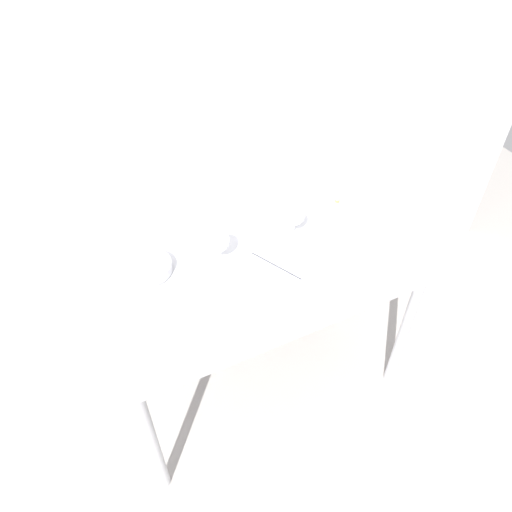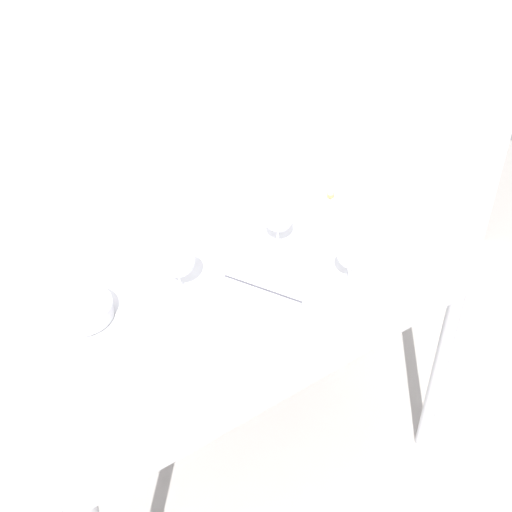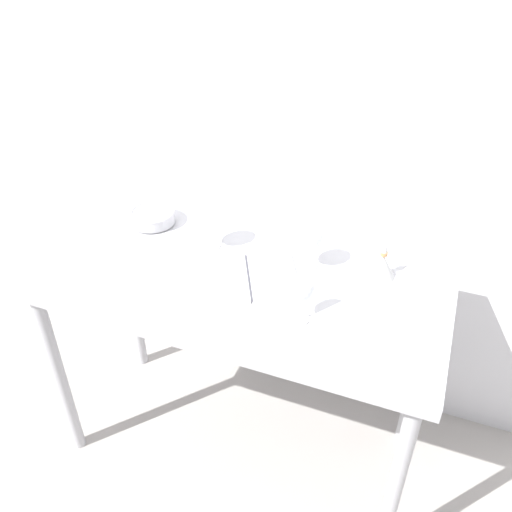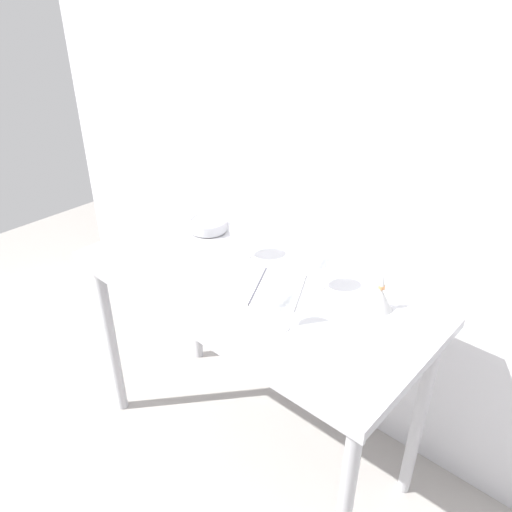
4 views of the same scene
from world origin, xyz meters
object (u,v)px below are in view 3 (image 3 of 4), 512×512
at_px(wine_glass_near_right, 301,290).
at_px(tasting_sheet_lower, 363,317).
at_px(tasting_bowl, 153,216).
at_px(wine_glass_far_right, 309,238).
at_px(decanter_funnel, 382,265).
at_px(tasting_sheet_upper, 167,267).
at_px(open_notebook, 249,278).
at_px(wine_glass_far_left, 208,218).

distance_m(wine_glass_near_right, tasting_sheet_lower, 0.23).
distance_m(tasting_sheet_lower, tasting_bowl, 0.90).
relative_size(wine_glass_far_right, decanter_funnel, 1.21).
bearing_deg(tasting_sheet_lower, tasting_sheet_upper, -145.45).
distance_m(wine_glass_far_right, tasting_sheet_lower, 0.32).
xyz_separation_m(tasting_sheet_lower, decanter_funnel, (0.01, 0.23, 0.04)).
bearing_deg(tasting_sheet_upper, wine_glass_near_right, -36.01).
relative_size(wine_glass_far_right, tasting_bowl, 0.97).
relative_size(wine_glass_far_right, open_notebook, 0.42).
relative_size(wine_glass_far_right, tasting_sheet_lower, 0.67).
relative_size(wine_glass_near_right, tasting_sheet_upper, 0.70).
relative_size(wine_glass_near_right, wine_glass_far_left, 0.94).
bearing_deg(decanter_funnel, tasting_sheet_lower, -92.88).
height_order(wine_glass_far_left, tasting_sheet_upper, wine_glass_far_left).
height_order(open_notebook, tasting_bowl, tasting_bowl).
height_order(wine_glass_near_right, wine_glass_far_right, wine_glass_far_right).
xyz_separation_m(wine_glass_far_left, tasting_bowl, (-0.27, 0.07, -0.09)).
bearing_deg(tasting_sheet_lower, wine_glass_near_right, -120.08).
bearing_deg(decanter_funnel, tasting_sheet_upper, -162.36).
relative_size(wine_glass_near_right, decanter_funnel, 1.17).
bearing_deg(wine_glass_near_right, open_notebook, 148.65).
distance_m(open_notebook, tasting_sheet_lower, 0.40).
distance_m(wine_glass_far_left, wine_glass_far_right, 0.36).
relative_size(wine_glass_near_right, tasting_bowl, 0.94).
xyz_separation_m(wine_glass_near_right, tasting_bowl, (-0.69, 0.33, -0.09)).
height_order(wine_glass_far_right, decanter_funnel, wine_glass_far_right).
height_order(wine_glass_near_right, tasting_sheet_lower, wine_glass_near_right).
relative_size(tasting_bowl, decanter_funnel, 1.24).
bearing_deg(wine_glass_far_right, open_notebook, -138.80).
bearing_deg(wine_glass_near_right, wine_glass_far_left, 148.16).
bearing_deg(wine_glass_far_left, wine_glass_far_right, 1.74).
bearing_deg(tasting_bowl, decanter_funnel, -1.18).
xyz_separation_m(wine_glass_far_right, open_notebook, (-0.16, -0.14, -0.11)).
bearing_deg(open_notebook, wine_glass_far_right, 14.53).
height_order(tasting_sheet_lower, decanter_funnel, decanter_funnel).
xyz_separation_m(open_notebook, decanter_funnel, (0.40, 0.18, 0.04)).
xyz_separation_m(tasting_sheet_upper, tasting_sheet_lower, (0.68, -0.01, 0.00)).
height_order(open_notebook, decanter_funnel, decanter_funnel).
relative_size(open_notebook, decanter_funnel, 2.86).
bearing_deg(tasting_sheet_lower, tasting_bowl, -160.57).
xyz_separation_m(wine_glass_near_right, tasting_sheet_upper, (-0.50, 0.09, -0.12)).
height_order(wine_glass_far_left, tasting_sheet_lower, wine_glass_far_left).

